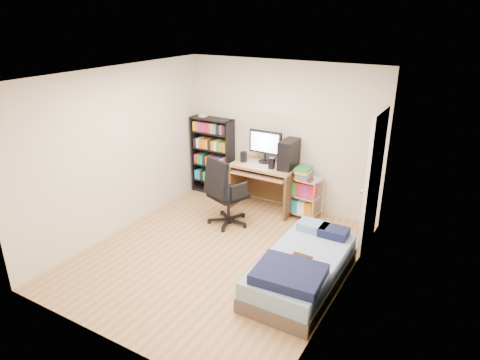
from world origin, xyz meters
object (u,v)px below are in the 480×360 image
Objects in this scene: bed at (301,269)px; computer_desk at (272,169)px; office_chair at (226,203)px; media_shelf at (212,155)px.

computer_desk is at bearing 125.92° from bed.
office_chair is at bearing 150.82° from bed.
computer_desk is at bearing -4.78° from media_shelf.
computer_desk is at bearing 87.75° from office_chair.
media_shelf is at bearing 175.22° from computer_desk.
computer_desk is 0.75× the size of bed.
media_shelf is at bearing 143.29° from bed.
computer_desk is 1.21× the size of office_chair.
media_shelf reaches higher than computer_desk.
office_chair is 0.63× the size of bed.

